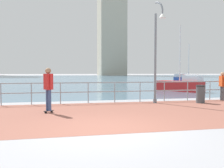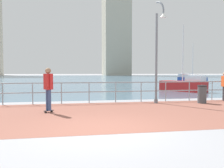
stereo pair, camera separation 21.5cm
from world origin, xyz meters
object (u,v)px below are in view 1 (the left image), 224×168
(lamppost, at_px, (157,47))
(skateboarder, at_px, (48,86))
(trash_bin, at_px, (200,94))
(sailboat_gray, at_px, (181,85))
(sailboat_blue, at_px, (187,79))
(bystander, at_px, (222,84))

(lamppost, distance_m, skateboarder, 5.86)
(trash_bin, bearing_deg, lamppost, 172.06)
(sailboat_gray, bearing_deg, lamppost, -125.98)
(skateboarder, distance_m, sailboat_blue, 27.39)
(sailboat_gray, bearing_deg, sailboat_blue, 59.02)
(lamppost, bearing_deg, skateboarder, -160.99)
(skateboarder, bearing_deg, sailboat_blue, 49.97)
(bystander, height_order, trash_bin, bystander)
(trash_bin, distance_m, sailboat_gray, 7.46)
(lamppost, height_order, sailboat_blue, sailboat_blue)
(lamppost, xyz_separation_m, trash_bin, (2.27, -0.32, -2.40))
(skateboarder, relative_size, trash_bin, 1.91)
(skateboarder, xyz_separation_m, sailboat_gray, (10.13, 8.50, -0.55))
(sailboat_blue, xyz_separation_m, sailboat_gray, (-7.49, -12.47, -0.00))
(skateboarder, xyz_separation_m, trash_bin, (7.55, 1.50, -0.61))
(lamppost, distance_m, bystander, 4.53)
(skateboarder, bearing_deg, sailboat_gray, 40.00)
(trash_bin, relative_size, sailboat_gray, 0.17)
(skateboarder, relative_size, sailboat_blue, 0.32)
(sailboat_blue, bearing_deg, sailboat_gray, -120.98)
(lamppost, height_order, trash_bin, lamppost)
(bystander, distance_m, sailboat_blue, 20.48)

